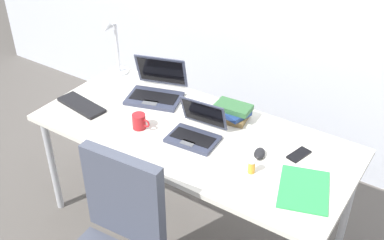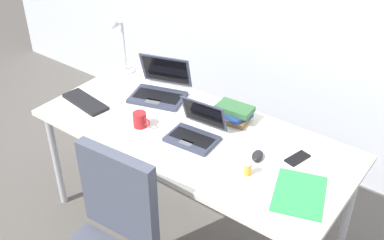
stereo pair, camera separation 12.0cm
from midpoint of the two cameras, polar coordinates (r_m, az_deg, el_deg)
ground_plane at (r=3.08m, az=1.14°, el=-12.85°), size 12.00×12.00×0.00m
desk at (r=2.63m, az=1.31°, el=-2.51°), size 1.80×0.80×0.74m
desk_lamp at (r=3.13m, az=-7.70°, el=8.89°), size 0.12×0.18×0.40m
laptop_near_lamp at (r=2.53m, az=1.81°, el=-1.38°), size 0.29×0.27×0.19m
laptop_center at (r=2.91m, az=-2.75°, el=3.83°), size 0.40×0.38×0.24m
external_keyboard at (r=2.91m, az=-11.78°, el=2.17°), size 0.34×0.17×0.02m
computer_mouse at (r=2.43m, az=9.43°, el=-4.35°), size 0.08×0.11×0.03m
cell_phone at (r=2.47m, az=14.15°, el=-4.58°), size 0.10×0.15×0.01m
pill_bottle at (r=2.30m, az=8.35°, el=-5.84°), size 0.04×0.04×0.08m
book_stack at (r=2.69m, az=6.42°, el=0.80°), size 0.21×0.18×0.09m
paper_folder_near_lamp at (r=2.27m, az=14.47°, el=-8.71°), size 0.32×0.37×0.01m
coffee_mug at (r=2.62m, az=-5.07°, el=0.01°), size 0.11×0.08×0.09m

